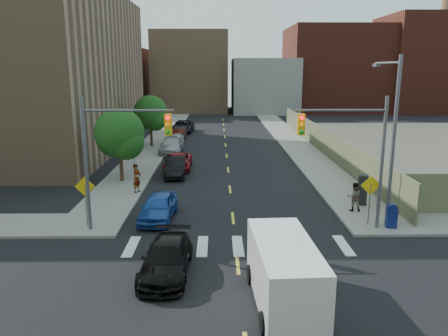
{
  "coord_description": "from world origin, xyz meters",
  "views": [
    {
      "loc": [
        -0.84,
        -15.55,
        8.35
      ],
      "look_at": [
        -0.45,
        12.02,
        2.0
      ],
      "focal_mm": 35.0,
      "sensor_mm": 36.0,
      "label": 1
    }
  ],
  "objects_px": {
    "parked_car_white": "(176,139)",
    "pedestrian_west": "(137,178)",
    "mailbox": "(392,216)",
    "payphone": "(362,190)",
    "parked_car_blue": "(158,207)",
    "parked_car_red": "(178,162)",
    "parked_car_grey": "(183,126)",
    "pedestrian_east": "(354,197)",
    "parked_car_silver": "(171,145)",
    "parked_car_black": "(175,167)",
    "parked_car_maroon": "(178,135)",
    "cargo_van": "(283,270)",
    "black_sedan": "(167,259)"
  },
  "relations": [
    {
      "from": "parked_car_blue",
      "to": "parked_car_maroon",
      "type": "xyz_separation_m",
      "value": [
        -1.3,
        27.72,
        -0.1
      ]
    },
    {
      "from": "parked_car_blue",
      "to": "pedestrian_east",
      "type": "bearing_deg",
      "value": 8.92
    },
    {
      "from": "mailbox",
      "to": "payphone",
      "type": "bearing_deg",
      "value": 101.97
    },
    {
      "from": "parked_car_maroon",
      "to": "payphone",
      "type": "height_order",
      "value": "payphone"
    },
    {
      "from": "parked_car_white",
      "to": "black_sedan",
      "type": "relative_size",
      "value": 0.78
    },
    {
      "from": "parked_car_maroon",
      "to": "parked_car_grey",
      "type": "height_order",
      "value": "parked_car_grey"
    },
    {
      "from": "parked_car_silver",
      "to": "parked_car_maroon",
      "type": "relative_size",
      "value": 1.38
    },
    {
      "from": "parked_car_white",
      "to": "pedestrian_west",
      "type": "distance_m",
      "value": 19.71
    },
    {
      "from": "parked_car_black",
      "to": "parked_car_silver",
      "type": "distance_m",
      "value": 9.51
    },
    {
      "from": "parked_car_grey",
      "to": "parked_car_white",
      "type": "bearing_deg",
      "value": -86.61
    },
    {
      "from": "mailbox",
      "to": "payphone",
      "type": "relative_size",
      "value": 0.69
    },
    {
      "from": "payphone",
      "to": "parked_car_white",
      "type": "bearing_deg",
      "value": 135.93
    },
    {
      "from": "parked_car_grey",
      "to": "black_sedan",
      "type": "distance_m",
      "value": 40.77
    },
    {
      "from": "parked_car_blue",
      "to": "black_sedan",
      "type": "bearing_deg",
      "value": -75.36
    },
    {
      "from": "parked_car_silver",
      "to": "pedestrian_east",
      "type": "bearing_deg",
      "value": -55.73
    },
    {
      "from": "parked_car_silver",
      "to": "payphone",
      "type": "bearing_deg",
      "value": -52.2
    },
    {
      "from": "parked_car_silver",
      "to": "parked_car_red",
      "type": "bearing_deg",
      "value": -79.36
    },
    {
      "from": "parked_car_red",
      "to": "black_sedan",
      "type": "distance_m",
      "value": 19.24
    },
    {
      "from": "parked_car_white",
      "to": "parked_car_maroon",
      "type": "relative_size",
      "value": 0.93
    },
    {
      "from": "black_sedan",
      "to": "payphone",
      "type": "relative_size",
      "value": 2.52
    },
    {
      "from": "parked_car_grey",
      "to": "pedestrian_west",
      "type": "xyz_separation_m",
      "value": [
        -0.8,
        -28.95,
        0.33
      ]
    },
    {
      "from": "cargo_van",
      "to": "parked_car_red",
      "type": "bearing_deg",
      "value": 101.83
    },
    {
      "from": "parked_car_black",
      "to": "parked_car_grey",
      "type": "xyz_separation_m",
      "value": [
        -1.3,
        23.84,
        0.06
      ]
    },
    {
      "from": "parked_car_blue",
      "to": "parked_car_red",
      "type": "bearing_deg",
      "value": 94.31
    },
    {
      "from": "parked_car_maroon",
      "to": "black_sedan",
      "type": "height_order",
      "value": "black_sedan"
    },
    {
      "from": "parked_car_red",
      "to": "parked_car_grey",
      "type": "distance_m",
      "value": 21.54
    },
    {
      "from": "mailbox",
      "to": "pedestrian_west",
      "type": "xyz_separation_m",
      "value": [
        -14.55,
        6.88,
        0.35
      ]
    },
    {
      "from": "parked_car_white",
      "to": "pedestrian_west",
      "type": "height_order",
      "value": "pedestrian_west"
    },
    {
      "from": "parked_car_silver",
      "to": "payphone",
      "type": "xyz_separation_m",
      "value": [
        13.46,
        -17.49,
        0.3
      ]
    },
    {
      "from": "parked_car_silver",
      "to": "payphone",
      "type": "height_order",
      "value": "payphone"
    },
    {
      "from": "cargo_van",
      "to": "mailbox",
      "type": "relative_size",
      "value": 4.15
    },
    {
      "from": "parked_car_red",
      "to": "cargo_van",
      "type": "distance_m",
      "value": 22.22
    },
    {
      "from": "parked_car_maroon",
      "to": "cargo_van",
      "type": "distance_m",
      "value": 37.38
    },
    {
      "from": "parked_car_black",
      "to": "parked_car_grey",
      "type": "distance_m",
      "value": 23.87
    },
    {
      "from": "parked_car_red",
      "to": "pedestrian_west",
      "type": "bearing_deg",
      "value": -105.85
    },
    {
      "from": "payphone",
      "to": "pedestrian_west",
      "type": "relative_size",
      "value": 0.96
    },
    {
      "from": "parked_car_red",
      "to": "parked_car_grey",
      "type": "relative_size",
      "value": 0.83
    },
    {
      "from": "pedestrian_west",
      "to": "parked_car_black",
      "type": "bearing_deg",
      "value": 1.0
    },
    {
      "from": "parked_car_black",
      "to": "parked_car_maroon",
      "type": "height_order",
      "value": "parked_car_black"
    },
    {
      "from": "parked_car_blue",
      "to": "parked_car_silver",
      "type": "bearing_deg",
      "value": 98.12
    },
    {
      "from": "parked_car_grey",
      "to": "parked_car_black",
      "type": "bearing_deg",
      "value": -83.49
    },
    {
      "from": "parked_car_red",
      "to": "pedestrian_east",
      "type": "height_order",
      "value": "pedestrian_east"
    },
    {
      "from": "parked_car_maroon",
      "to": "pedestrian_west",
      "type": "xyz_separation_m",
      "value": [
        -0.8,
        -22.69,
        0.48
      ]
    },
    {
      "from": "parked_car_white",
      "to": "parked_car_maroon",
      "type": "xyz_separation_m",
      "value": [
        0.0,
        3.0,
        0.02
      ]
    },
    {
      "from": "parked_car_silver",
      "to": "cargo_van",
      "type": "xyz_separation_m",
      "value": [
        6.99,
        -28.55,
        0.48
      ]
    },
    {
      "from": "parked_car_red",
      "to": "payphone",
      "type": "bearing_deg",
      "value": -40.69
    },
    {
      "from": "parked_car_black",
      "to": "payphone",
      "type": "height_order",
      "value": "payphone"
    },
    {
      "from": "parked_car_red",
      "to": "cargo_van",
      "type": "relative_size",
      "value": 0.89
    },
    {
      "from": "pedestrian_west",
      "to": "parked_car_blue",
      "type": "bearing_deg",
      "value": -133.97
    },
    {
      "from": "parked_car_white",
      "to": "pedestrian_east",
      "type": "xyz_separation_m",
      "value": [
        12.6,
        -23.81,
        0.38
      ]
    }
  ]
}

